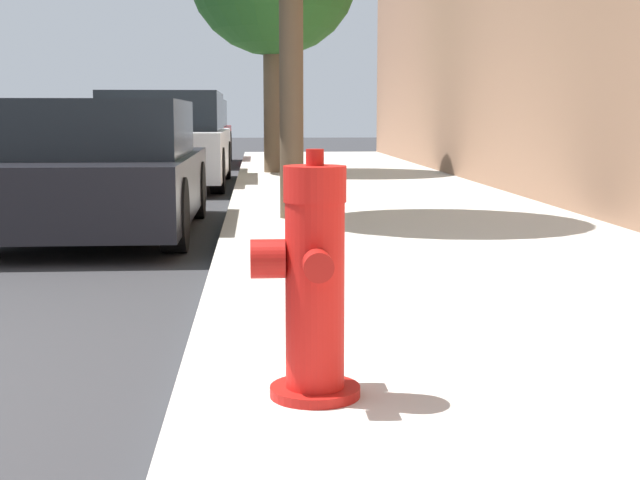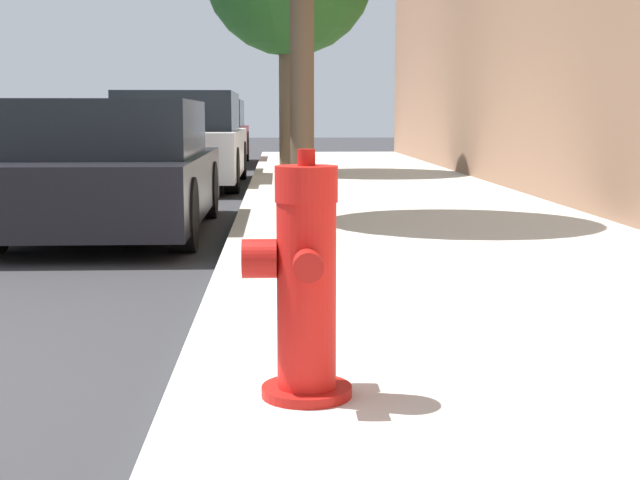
{
  "view_description": "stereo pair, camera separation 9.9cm",
  "coord_description": "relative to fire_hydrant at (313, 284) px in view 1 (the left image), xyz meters",
  "views": [
    {
      "loc": [
        2.26,
        -3.25,
        1.1
      ],
      "look_at": [
        2.55,
        0.91,
        0.51
      ],
      "focal_mm": 50.0,
      "sensor_mm": 36.0,
      "label": 1
    },
    {
      "loc": [
        2.36,
        -3.25,
        1.1
      ],
      "look_at": [
        2.55,
        0.91,
        0.51
      ],
      "focal_mm": 50.0,
      "sensor_mm": 36.0,
      "label": 2
    }
  ],
  "objects": [
    {
      "name": "sidewalk_slab",
      "position": [
        1.23,
        0.29,
        -0.46
      ],
      "size": [
        3.44,
        40.0,
        0.14
      ],
      "color": "beige",
      "rests_on": "ground_plane"
    },
    {
      "name": "fire_hydrant",
      "position": [
        0.0,
        0.0,
        0.0
      ],
      "size": [
        0.37,
        0.4,
        0.85
      ],
      "color": "#A91511",
      "rests_on": "sidewalk_slab"
    },
    {
      "name": "parked_car_near",
      "position": [
        -1.61,
        5.34,
        0.07
      ],
      "size": [
        1.74,
        3.87,
        1.23
      ],
      "color": "black",
      "rests_on": "ground_plane"
    },
    {
      "name": "parked_car_mid",
      "position": [
        -1.57,
        10.93,
        0.16
      ],
      "size": [
        1.87,
        4.54,
        1.44
      ],
      "color": "silver",
      "rests_on": "ground_plane"
    },
    {
      "name": "parked_car_far",
      "position": [
        -1.63,
        16.97,
        0.16
      ],
      "size": [
        1.7,
        4.34,
        1.42
      ],
      "color": "maroon",
      "rests_on": "ground_plane"
    }
  ]
}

